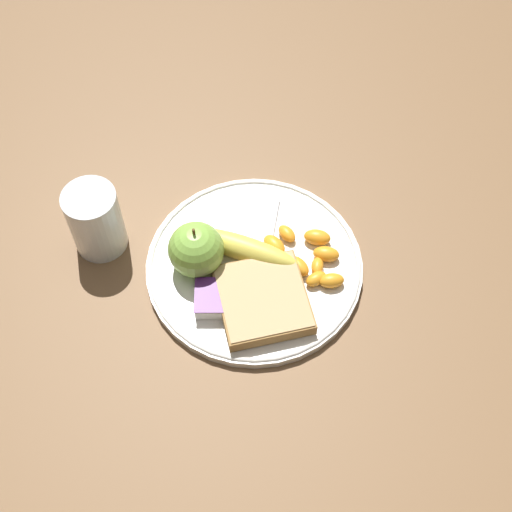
{
  "coord_description": "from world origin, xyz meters",
  "views": [
    {
      "loc": [
        0.48,
        -0.0,
        0.79
      ],
      "look_at": [
        0.0,
        0.0,
        0.03
      ],
      "focal_mm": 50.0,
      "sensor_mm": 36.0,
      "label": 1
    }
  ],
  "objects": [
    {
      "name": "bread_slice",
      "position": [
        0.06,
        0.01,
        0.02
      ],
      "size": [
        0.13,
        0.13,
        0.02
      ],
      "color": "olive",
      "rests_on": "plate"
    },
    {
      "name": "plate",
      "position": [
        0.0,
        0.0,
        0.01
      ],
      "size": [
        0.28,
        0.28,
        0.01
      ],
      "color": "silver",
      "rests_on": "ground_plane"
    },
    {
      "name": "orange_segment_8",
      "position": [
        0.01,
        0.06,
        0.02
      ],
      "size": [
        0.04,
        0.04,
        0.02
      ],
      "color": "orange",
      "rests_on": "plate"
    },
    {
      "name": "juice_glass",
      "position": [
        -0.04,
        -0.2,
        0.05
      ],
      "size": [
        0.07,
        0.07,
        0.1
      ],
      "color": "silver",
      "rests_on": "ground_plane"
    },
    {
      "name": "orange_segment_0",
      "position": [
        -0.01,
        0.09,
        0.02
      ],
      "size": [
        0.03,
        0.04,
        0.02
      ],
      "color": "orange",
      "rests_on": "plate"
    },
    {
      "name": "orange_segment_7",
      "position": [
        0.01,
        0.04,
        0.02
      ],
      "size": [
        0.03,
        0.04,
        0.02
      ],
      "color": "orange",
      "rests_on": "plate"
    },
    {
      "name": "orange_segment_2",
      "position": [
        0.01,
        0.08,
        0.02
      ],
      "size": [
        0.03,
        0.02,
        0.01
      ],
      "color": "orange",
      "rests_on": "plate"
    },
    {
      "name": "orange_segment_5",
      "position": [
        0.03,
        0.08,
        0.02
      ],
      "size": [
        0.03,
        0.03,
        0.02
      ],
      "color": "orange",
      "rests_on": "plate"
    },
    {
      "name": "banana",
      "position": [
        -0.01,
        -0.02,
        0.03
      ],
      "size": [
        0.08,
        0.15,
        0.03
      ],
      "color": "#E0CC4C",
      "rests_on": "plate"
    },
    {
      "name": "jam_packet",
      "position": [
        0.06,
        -0.05,
        0.02
      ],
      "size": [
        0.05,
        0.04,
        0.02
      ],
      "color": "white",
      "rests_on": "plate"
    },
    {
      "name": "orange_segment_6",
      "position": [
        -0.0,
        0.04,
        0.02
      ],
      "size": [
        0.03,
        0.02,
        0.02
      ],
      "color": "orange",
      "rests_on": "plate"
    },
    {
      "name": "orange_segment_3",
      "position": [
        -0.04,
        0.04,
        0.02
      ],
      "size": [
        0.03,
        0.03,
        0.02
      ],
      "color": "orange",
      "rests_on": "plate"
    },
    {
      "name": "orange_segment_1",
      "position": [
        -0.02,
        0.03,
        0.02
      ],
      "size": [
        0.04,
        0.04,
        0.02
      ],
      "color": "orange",
      "rests_on": "plate"
    },
    {
      "name": "orange_segment_4",
      "position": [
        0.03,
        0.1,
        0.02
      ],
      "size": [
        0.02,
        0.03,
        0.02
      ],
      "color": "orange",
      "rests_on": "plate"
    },
    {
      "name": "apple",
      "position": [
        0.0,
        -0.07,
        0.05
      ],
      "size": [
        0.07,
        0.07,
        0.08
      ],
      "color": "#84BC47",
      "rests_on": "plate"
    },
    {
      "name": "fork",
      "position": [
        0.0,
        0.01,
        0.01
      ],
      "size": [
        0.18,
        0.05,
        0.0
      ],
      "rotation": [
        0.0,
        0.0,
        12.4
      ],
      "color": "silver",
      "rests_on": "plate"
    },
    {
      "name": "ground_plane",
      "position": [
        0.0,
        0.0,
        0.0
      ],
      "size": [
        3.0,
        3.0,
        0.0
      ],
      "primitive_type": "plane",
      "color": "brown"
    },
    {
      "name": "orange_segment_9",
      "position": [
        -0.03,
        0.08,
        0.02
      ],
      "size": [
        0.03,
        0.04,
        0.02
      ],
      "color": "orange",
      "rests_on": "plate"
    }
  ]
}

